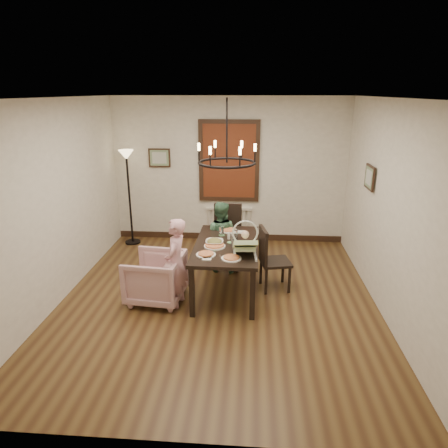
# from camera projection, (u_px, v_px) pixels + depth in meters

# --- Properties ---
(room_shell) EXTENTS (4.51, 5.00, 2.81)m
(room_shell) POSITION_uv_depth(u_px,v_px,m) (220.00, 200.00, 5.70)
(room_shell) COLOR brown
(room_shell) RESTS_ON ground
(dining_table) EXTENTS (0.93, 1.64, 0.76)m
(dining_table) POSITION_uv_depth(u_px,v_px,m) (227.00, 249.00, 5.84)
(dining_table) COLOR black
(dining_table) RESTS_ON room_shell
(chair_far) EXTENTS (0.48, 0.48, 1.08)m
(chair_far) POSITION_uv_depth(u_px,v_px,m) (227.00, 237.00, 6.72)
(chair_far) COLOR black
(chair_far) RESTS_ON room_shell
(chair_right) EXTENTS (0.51, 0.51, 0.98)m
(chair_right) POSITION_uv_depth(u_px,v_px,m) (275.00, 258.00, 5.99)
(chair_right) COLOR black
(chair_right) RESTS_ON room_shell
(armchair) EXTENTS (0.85, 0.83, 0.70)m
(armchair) POSITION_uv_depth(u_px,v_px,m) (155.00, 278.00, 5.69)
(armchair) COLOR #CE9E9E
(armchair) RESTS_ON room_shell
(elderly_woman) EXTENTS (0.29, 0.41, 1.05)m
(elderly_woman) POSITION_uv_depth(u_px,v_px,m) (176.00, 270.00, 5.51)
(elderly_woman) COLOR pink
(elderly_woman) RESTS_ON room_shell
(seated_man) EXTENTS (0.53, 0.43, 0.99)m
(seated_man) POSITION_uv_depth(u_px,v_px,m) (220.00, 242.00, 6.61)
(seated_man) COLOR #447252
(seated_man) RESTS_ON room_shell
(baby_bouncer) EXTENTS (0.41, 0.53, 0.33)m
(baby_bouncer) POSITION_uv_depth(u_px,v_px,m) (245.00, 244.00, 5.37)
(baby_bouncer) COLOR #BCD492
(baby_bouncer) RESTS_ON dining_table
(salad_bowl) EXTENTS (0.31, 0.31, 0.08)m
(salad_bowl) POSITION_uv_depth(u_px,v_px,m) (214.00, 242.00, 5.77)
(salad_bowl) COLOR white
(salad_bowl) RESTS_ON dining_table
(pizza_platter) EXTENTS (0.31, 0.31, 0.04)m
(pizza_platter) POSITION_uv_depth(u_px,v_px,m) (215.00, 246.00, 5.69)
(pizza_platter) COLOR tan
(pizza_platter) RESTS_ON dining_table
(drinking_glass) EXTENTS (0.08, 0.08, 0.15)m
(drinking_glass) POSITION_uv_depth(u_px,v_px,m) (234.00, 241.00, 5.71)
(drinking_glass) COLOR silver
(drinking_glass) RESTS_ON dining_table
(window_blinds) EXTENTS (1.00, 0.03, 1.40)m
(window_blinds) POSITION_uv_depth(u_px,v_px,m) (229.00, 161.00, 7.62)
(window_blinds) COLOR brown
(window_blinds) RESTS_ON room_shell
(radiator) EXTENTS (0.92, 0.12, 0.62)m
(radiator) POSITION_uv_depth(u_px,v_px,m) (229.00, 223.00, 8.03)
(radiator) COLOR silver
(radiator) RESTS_ON room_shell
(picture_back) EXTENTS (0.42, 0.03, 0.36)m
(picture_back) POSITION_uv_depth(u_px,v_px,m) (159.00, 158.00, 7.71)
(picture_back) COLOR black
(picture_back) RESTS_ON room_shell
(picture_right) EXTENTS (0.03, 0.42, 0.36)m
(picture_right) POSITION_uv_depth(u_px,v_px,m) (370.00, 177.00, 5.97)
(picture_right) COLOR black
(picture_right) RESTS_ON room_shell
(floor_lamp) EXTENTS (0.30, 0.30, 1.80)m
(floor_lamp) POSITION_uv_depth(u_px,v_px,m) (130.00, 199.00, 7.68)
(floor_lamp) COLOR black
(floor_lamp) RESTS_ON room_shell
(chandelier) EXTENTS (0.80, 0.80, 0.04)m
(chandelier) POSITION_uv_depth(u_px,v_px,m) (227.00, 163.00, 5.43)
(chandelier) COLOR black
(chandelier) RESTS_ON room_shell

